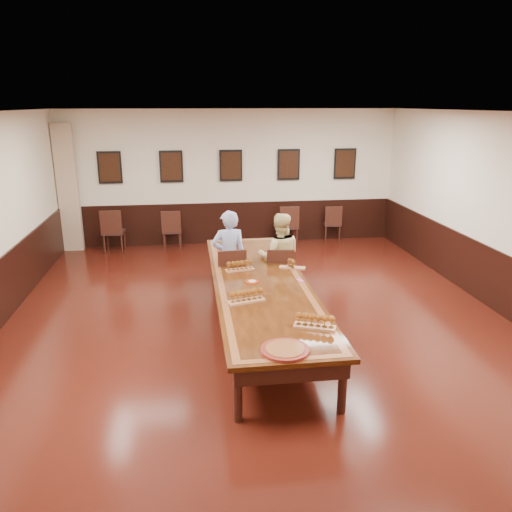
{
  "coord_description": "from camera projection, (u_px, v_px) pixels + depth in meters",
  "views": [
    {
      "loc": [
        -1.02,
        -6.98,
        3.32
      ],
      "look_at": [
        0.0,
        0.5,
        1.0
      ],
      "focal_mm": 35.0,
      "sensor_mm": 36.0,
      "label": 1
    }
  ],
  "objects": [
    {
      "name": "spare_chair_b",
      "position": [
        172.0,
        229.0,
        11.74
      ],
      "size": [
        0.46,
        0.5,
        0.95
      ],
      "primitive_type": null,
      "rotation": [
        0.0,
        0.0,
        3.11
      ],
      "color": "black",
      "rests_on": "floor"
    },
    {
      "name": "flight_c",
      "position": [
        246.0,
        296.0,
        6.69
      ],
      "size": [
        0.53,
        0.29,
        0.19
      ],
      "color": "#AE6D49",
      "rests_on": "conference_table"
    },
    {
      "name": "spare_chair_d",
      "position": [
        332.0,
        223.0,
        12.5
      ],
      "size": [
        0.47,
        0.5,
        0.9
      ],
      "primitive_type": null,
      "rotation": [
        0.0,
        0.0,
        3.03
      ],
      "color": "black",
      "rests_on": "floor"
    },
    {
      "name": "conference_table",
      "position": [
        260.0,
        290.0,
        7.54
      ],
      "size": [
        1.4,
        5.0,
        0.76
      ],
      "color": "black",
      "rests_on": "floor"
    },
    {
      "name": "chair_man",
      "position": [
        230.0,
        276.0,
        8.49
      ],
      "size": [
        0.51,
        0.55,
        1.01
      ],
      "primitive_type": null,
      "rotation": [
        0.0,
        0.0,
        3.22
      ],
      "color": "black",
      "rests_on": "floor"
    },
    {
      "name": "curtain",
      "position": [
        68.0,
        189.0,
        11.37
      ],
      "size": [
        0.45,
        0.18,
        2.9
      ],
      "primitive_type": "cube",
      "color": "tan",
      "rests_on": "floor"
    },
    {
      "name": "flight_d",
      "position": [
        315.0,
        322.0,
        5.92
      ],
      "size": [
        0.52,
        0.33,
        0.19
      ],
      "color": "#AE6D49",
      "rests_on": "conference_table"
    },
    {
      "name": "chair_woman",
      "position": [
        280.0,
        274.0,
        8.63
      ],
      "size": [
        0.52,
        0.55,
        0.98
      ],
      "primitive_type": null,
      "rotation": [
        0.0,
        0.0,
        3.02
      ],
      "color": "black",
      "rests_on": "floor"
    },
    {
      "name": "person_man",
      "position": [
        229.0,
        257.0,
        8.5
      ],
      "size": [
        0.62,
        0.43,
        1.62
      ],
      "primitive_type": "imported",
      "rotation": [
        0.0,
        0.0,
        3.22
      ],
      "color": "#4F68C5",
      "rests_on": "floor"
    },
    {
      "name": "wall_front",
      "position": [
        404.0,
        461.0,
        2.5
      ],
      "size": [
        8.0,
        0.02,
        3.2
      ],
      "primitive_type": "cube",
      "color": "beige",
      "rests_on": "floor"
    },
    {
      "name": "pink_phone",
      "position": [
        300.0,
        281.0,
        7.52
      ],
      "size": [
        0.11,
        0.16,
        0.01
      ],
      "primitive_type": "cube",
      "rotation": [
        0.0,
        0.0,
        0.33
      ],
      "color": "#E74D8E",
      "rests_on": "conference_table"
    },
    {
      "name": "floor",
      "position": [
        260.0,
        328.0,
        7.72
      ],
      "size": [
        8.0,
        10.0,
        0.02
      ],
      "primitive_type": "cube",
      "color": "black",
      "rests_on": "ground"
    },
    {
      "name": "flight_b",
      "position": [
        292.0,
        264.0,
        8.07
      ],
      "size": [
        0.44,
        0.26,
        0.16
      ],
      "color": "#AE6D49",
      "rests_on": "conference_table"
    },
    {
      "name": "wainscoting",
      "position": [
        260.0,
        297.0,
        7.57
      ],
      "size": [
        8.0,
        10.0,
        1.0
      ],
      "color": "black",
      "rests_on": "floor"
    },
    {
      "name": "spare_chair_a",
      "position": [
        114.0,
        230.0,
        11.49
      ],
      "size": [
        0.5,
        0.54,
        1.02
      ],
      "primitive_type": null,
      "rotation": [
        0.0,
        0.0,
        3.1
      ],
      "color": "black",
      "rests_on": "floor"
    },
    {
      "name": "spare_chair_c",
      "position": [
        288.0,
        225.0,
        12.06
      ],
      "size": [
        0.48,
        0.53,
        0.99
      ],
      "primitive_type": null,
      "rotation": [
        0.0,
        0.0,
        3.1
      ],
      "color": "black",
      "rests_on": "floor"
    },
    {
      "name": "carved_platter",
      "position": [
        285.0,
        350.0,
        5.38
      ],
      "size": [
        0.56,
        0.56,
        0.04
      ],
      "color": "maroon",
      "rests_on": "conference_table"
    },
    {
      "name": "ceiling",
      "position": [
        261.0,
        111.0,
        6.77
      ],
      "size": [
        8.0,
        10.0,
        0.02
      ],
      "primitive_type": "cube",
      "color": "white",
      "rests_on": "floor"
    },
    {
      "name": "red_plate_grp",
      "position": [
        252.0,
        282.0,
        7.45
      ],
      "size": [
        0.2,
        0.2,
        0.03
      ],
      "color": "#B12C0B",
      "rests_on": "conference_table"
    },
    {
      "name": "wall_back",
      "position": [
        231.0,
        178.0,
        11.99
      ],
      "size": [
        8.0,
        0.02,
        3.2
      ],
      "primitive_type": "cube",
      "color": "beige",
      "rests_on": "floor"
    },
    {
      "name": "person_woman",
      "position": [
        279.0,
        257.0,
        8.64
      ],
      "size": [
        0.83,
        0.68,
        1.54
      ],
      "primitive_type": "imported",
      "rotation": [
        0.0,
        0.0,
        3.02
      ],
      "color": "#F1DD96",
      "rests_on": "floor"
    },
    {
      "name": "posters",
      "position": [
        231.0,
        166.0,
        11.84
      ],
      "size": [
        6.14,
        0.04,
        0.74
      ],
      "color": "black",
      "rests_on": "wall_back"
    },
    {
      "name": "flight_a",
      "position": [
        240.0,
        266.0,
        7.96
      ],
      "size": [
        0.48,
        0.23,
        0.17
      ],
      "color": "#AE6D49",
      "rests_on": "conference_table"
    }
  ]
}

